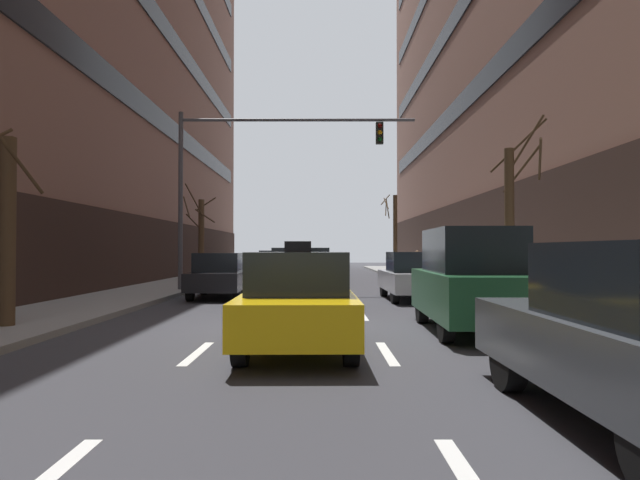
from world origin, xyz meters
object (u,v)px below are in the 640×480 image
Objects in this scene: car_driving_0 at (313,262)px; pedestrian_0 at (465,269)px; car_driving_4 at (216,276)px; street_tree_1 at (198,236)px; street_tree_3 at (508,218)px; taxi_driving_1 at (296,302)px; street_tree_0 at (392,231)px; car_driving_2 at (299,276)px; car_driving_3 at (269,262)px; traffic_signal_0 at (248,164)px; street_tree_2 at (4,227)px; pedestrian_1 at (415,263)px; car_parked_1 at (469,280)px; car_parked_2 at (410,276)px.

pedestrian_0 reaches higher than car_driving_0.
car_driving_4 is (-3.20, -18.77, -0.04)m from car_driving_0.
street_tree_3 is at bearing -48.51° from street_tree_1.
taxi_driving_1 is 0.78× the size of street_tree_0.
car_driving_0 reaches higher than car_driving_4.
car_driving_2 is 1.06× the size of car_driving_3.
taxi_driving_1 reaches higher than pedestrian_0.
pedestrian_0 reaches higher than car_driving_3.
taxi_driving_1 is 1.03× the size of car_driving_4.
street_tree_2 is at bearing -109.53° from traffic_signal_0.
street_tree_2 is at bearing -89.99° from street_tree_1.
car_driving_4 is at bearing -135.69° from pedestrian_1.
car_parked_1 is at bearing -50.23° from car_driving_4.
traffic_signal_0 is 1.72× the size of street_tree_3.
pedestrian_0 is at bearing -0.74° from car_driving_4.
car_parked_2 is at bearing -96.24° from street_tree_0.
car_parked_2 is at bearing -7.24° from car_driving_4.
car_driving_3 is 15.77m from pedestrian_1.
traffic_signal_0 reaches higher than street_tree_2.
car_driving_2 is 6.83m from car_parked_1.
car_driving_2 reaches higher than car_parked_2.
street_tree_1 is at bearing 105.83° from car_driving_4.
street_tree_1 reaches higher than car_driving_2.
street_tree_3 reaches higher than car_parked_1.
car_parked_1 reaches higher than car_parked_2.
pedestrian_0 reaches higher than car_parked_2.
car_driving_0 is 6.26m from street_tree_0.
car_driving_3 is 2.84× the size of pedestrian_0.
car_driving_2 is 0.50× the size of traffic_signal_0.
traffic_signal_0 is at bearing 70.47° from street_tree_2.
traffic_signal_0 is (-5.81, 3.00, 4.21)m from car_parked_2.
traffic_signal_0 is 11.16m from street_tree_2.
street_tree_2 is 0.78× the size of street_tree_3.
car_driving_3 is 11.96m from street_tree_1.
taxi_driving_1 reaches higher than car_driving_4.
street_tree_0 reaches higher than car_driving_2.
taxi_driving_1 reaches higher than pedestrian_1.
street_tree_3 is 11.73m from pedestrian_1.
car_parked_1 is at bearing -60.08° from traffic_signal_0.
car_parked_1 is at bearing -104.72° from pedestrian_0.
car_driving_2 is 1.11× the size of street_tree_2.
car_parked_2 is at bearing 132.75° from street_tree_3.
pedestrian_0 is at bearing 95.90° from street_tree_3.
car_driving_2 is at bearing -82.61° from car_driving_3.
street_tree_2 reaches higher than car_driving_2.
street_tree_3 is (9.11, -24.90, 1.77)m from car_driving_3.
car_driving_4 is at bearing -99.67° from car_driving_0.
street_tree_2 reaches higher than pedestrian_1.
car_driving_0 is at bearing 89.92° from taxi_driving_1.
car_parked_1 is at bearing -57.70° from car_driving_2.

